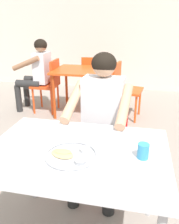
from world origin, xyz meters
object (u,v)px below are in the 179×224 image
at_px(chair_foreground, 105,128).
at_px(patron_background, 37,69).
at_px(table_background_red, 84,75).
at_px(chair_red_left, 49,82).
at_px(chair_red_right, 123,86).
at_px(chair_red_far, 93,76).
at_px(table_foreground, 77,161).
at_px(drinking_cup, 143,151).
at_px(thali_tray, 71,155).
at_px(diner_foreground, 101,114).

xyz_separation_m(chair_foreground, patron_background, (-1.36, 1.52, 0.22)).
bearing_deg(table_background_red, chair_red_left, -177.86).
distance_m(chair_red_right, chair_red_far, 0.85).
relative_size(chair_foreground, chair_red_far, 1.00).
bearing_deg(patron_background, table_foreground, -60.94).
xyz_separation_m(chair_red_right, chair_red_far, (-0.59, 0.61, 0.00)).
bearing_deg(chair_foreground, table_background_red, 110.32).
xyz_separation_m(table_foreground, drinking_cup, (0.39, -0.01, 0.13)).
distance_m(drinking_cup, chair_red_far, 3.09).
distance_m(thali_tray, chair_foreground, 0.94).
bearing_deg(chair_red_left, table_foreground, -64.82).
bearing_deg(chair_foreground, chair_red_left, 127.42).
relative_size(chair_foreground, chair_red_right, 0.99).
bearing_deg(chair_red_far, chair_foreground, -75.84).
bearing_deg(table_background_red, drinking_cup, -69.14).
bearing_deg(thali_tray, drinking_cup, 10.17).
bearing_deg(diner_foreground, chair_red_left, 123.43).
height_order(table_foreground, chair_red_right, chair_red_right).
bearing_deg(chair_red_right, table_background_red, 179.07).
distance_m(table_foreground, diner_foreground, 0.61).
xyz_separation_m(diner_foreground, chair_red_right, (0.07, 1.73, -0.22)).
relative_size(thali_tray, chair_red_far, 0.36).
height_order(thali_tray, chair_red_far, chair_red_far).
bearing_deg(table_foreground, chair_red_left, 115.18).
distance_m(thali_tray, drinking_cup, 0.41).
relative_size(chair_foreground, diner_foreground, 0.69).
distance_m(thali_tray, chair_red_left, 2.64).
relative_size(chair_red_left, chair_red_right, 1.01).
distance_m(chair_foreground, chair_red_far, 2.19).
height_order(chair_foreground, chair_red_left, chair_red_left).
relative_size(thali_tray, chair_red_left, 0.35).
bearing_deg(diner_foreground, chair_red_far, 102.61).
height_order(thali_tray, diner_foreground, diner_foreground).
bearing_deg(patron_background, chair_red_left, -5.70).
height_order(table_foreground, chair_red_far, chair_red_far).
xyz_separation_m(chair_foreground, diner_foreground, (-0.01, -0.22, 0.24)).
distance_m(thali_tray, patron_background, 2.75).
xyz_separation_m(chair_foreground, chair_red_far, (-0.54, 2.12, 0.02)).
relative_size(drinking_cup, chair_foreground, 0.11).
bearing_deg(thali_tray, chair_foreground, 85.92).
height_order(drinking_cup, table_background_red, drinking_cup).
distance_m(table_foreground, drinking_cup, 0.41).
relative_size(drinking_cup, chair_red_far, 0.11).
distance_m(drinking_cup, patron_background, 2.90).
height_order(chair_foreground, chair_red_far, chair_red_far).
bearing_deg(table_background_red, thali_tray, -78.37).
bearing_deg(table_background_red, chair_red_right, -0.93).
bearing_deg(chair_red_far, diner_foreground, -77.39).
bearing_deg(chair_foreground, drinking_cup, -68.16).
relative_size(table_background_red, chair_red_far, 1.10).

